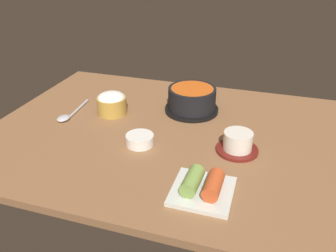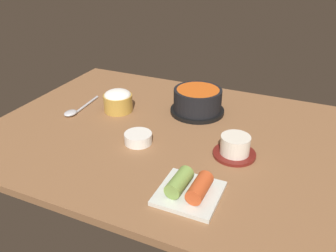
# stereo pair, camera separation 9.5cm
# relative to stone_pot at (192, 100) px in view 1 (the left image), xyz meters

# --- Properties ---
(dining_table) EXTENTS (1.00, 0.76, 0.02)m
(dining_table) POSITION_rel_stone_pot_xyz_m (-0.04, -0.15, -0.05)
(dining_table) COLOR brown
(dining_table) RESTS_ON ground
(stone_pot) EXTENTS (0.17, 0.17, 0.08)m
(stone_pot) POSITION_rel_stone_pot_xyz_m (0.00, 0.00, 0.00)
(stone_pot) COLOR black
(stone_pot) RESTS_ON dining_table
(rice_bowl) EXTENTS (0.09, 0.09, 0.07)m
(rice_bowl) POSITION_rel_stone_pot_xyz_m (-0.24, -0.09, -0.00)
(rice_bowl) COLOR #B78C38
(rice_bowl) RESTS_ON dining_table
(tea_cup_with_saucer) EXTENTS (0.11, 0.11, 0.06)m
(tea_cup_with_saucer) POSITION_rel_stone_pot_xyz_m (0.17, -0.20, -0.01)
(tea_cup_with_saucer) COLOR maroon
(tea_cup_with_saucer) RESTS_ON dining_table
(banchan_cup_center) EXTENTS (0.07, 0.07, 0.03)m
(banchan_cup_center) POSITION_rel_stone_pot_xyz_m (-0.08, -0.24, -0.02)
(banchan_cup_center) COLOR white
(banchan_cup_center) RESTS_ON dining_table
(kimchi_plate) EXTENTS (0.13, 0.13, 0.05)m
(kimchi_plate) POSITION_rel_stone_pot_xyz_m (0.12, -0.39, -0.02)
(kimchi_plate) COLOR silver
(kimchi_plate) RESTS_ON dining_table
(spoon) EXTENTS (0.04, 0.17, 0.01)m
(spoon) POSITION_rel_stone_pot_xyz_m (-0.35, -0.16, -0.03)
(spoon) COLOR #B7B7BC
(spoon) RESTS_ON dining_table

